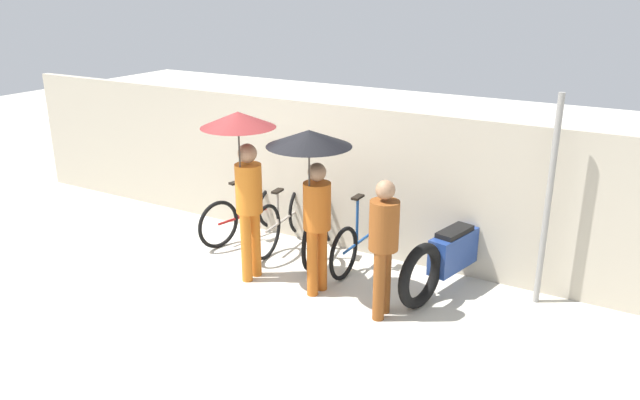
# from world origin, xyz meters

# --- Properties ---
(ground_plane) EXTENTS (30.00, 30.00, 0.00)m
(ground_plane) POSITION_xyz_m (0.00, 0.00, 0.00)
(ground_plane) COLOR beige
(back_wall) EXTENTS (11.05, 0.12, 1.99)m
(back_wall) POSITION_xyz_m (0.00, 2.14, 0.99)
(back_wall) COLOR #B2A893
(back_wall) RESTS_ON ground
(parked_bicycle_0) EXTENTS (0.56, 1.69, 0.97)m
(parked_bicycle_0) POSITION_xyz_m (-0.91, 1.75, 0.36)
(parked_bicycle_0) COLOR black
(parked_bicycle_0) RESTS_ON ground
(parked_bicycle_1) EXTENTS (0.44, 1.78, 1.01)m
(parked_bicycle_1) POSITION_xyz_m (-0.31, 1.79, 0.39)
(parked_bicycle_1) COLOR black
(parked_bicycle_1) RESTS_ON ground
(parked_bicycle_2) EXTENTS (0.57, 1.68, 1.08)m
(parked_bicycle_2) POSITION_xyz_m (0.30, 1.78, 0.38)
(parked_bicycle_2) COLOR black
(parked_bicycle_2) RESTS_ON ground
(parked_bicycle_3) EXTENTS (0.44, 1.75, 0.98)m
(parked_bicycle_3) POSITION_xyz_m (0.92, 1.79, 0.36)
(parked_bicycle_3) COLOR black
(parked_bicycle_3) RESTS_ON ground
(pedestrian_leading) EXTENTS (0.86, 0.86, 2.12)m
(pedestrian_leading) POSITION_xyz_m (-0.09, 0.61, 1.59)
(pedestrian_leading) COLOR #C66B1E
(pedestrian_leading) RESTS_ON ground
(pedestrian_center) EXTENTS (0.94, 0.94, 1.99)m
(pedestrian_center) POSITION_xyz_m (0.80, 0.69, 1.54)
(pedestrian_center) COLOR #B25619
(pedestrian_center) RESTS_ON ground
(pedestrian_trailing) EXTENTS (0.32, 0.32, 1.57)m
(pedestrian_trailing) POSITION_xyz_m (1.70, 0.66, 0.91)
(pedestrian_trailing) COLOR brown
(pedestrian_trailing) RESTS_ON ground
(motorcycle) EXTENTS (0.73, 2.12, 0.95)m
(motorcycle) POSITION_xyz_m (2.14, 1.72, 0.42)
(motorcycle) COLOR black
(motorcycle) RESTS_ON ground
(awning_pole) EXTENTS (0.07, 0.07, 2.42)m
(awning_pole) POSITION_xyz_m (3.12, 1.85, 1.21)
(awning_pole) COLOR gray
(awning_pole) RESTS_ON ground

